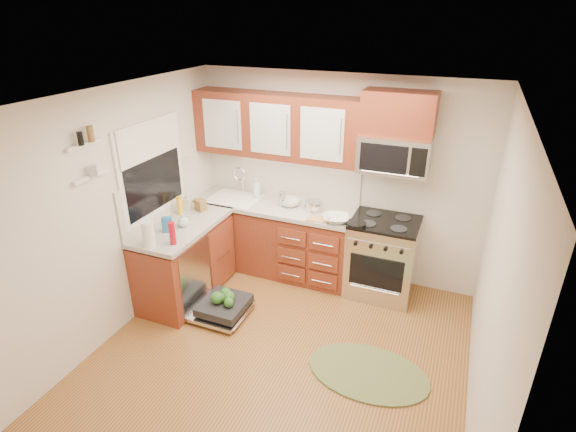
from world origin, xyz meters
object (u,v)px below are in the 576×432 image
at_px(dishwasher, 221,307).
at_px(stock_pot, 314,206).
at_px(upper_cabinets, 276,126).
at_px(microwave, 394,154).
at_px(cup, 315,209).
at_px(bowl_a, 336,219).
at_px(range, 382,257).
at_px(skillet, 356,224).
at_px(bowl_b, 290,202).
at_px(paper_towel_roll, 148,234).
at_px(rug, 368,373).
at_px(sink, 235,207).
at_px(cutting_board, 318,219).

height_order(dishwasher, stock_pot, stock_pot).
relative_size(upper_cabinets, microwave, 2.70).
relative_size(stock_pot, cup, 1.88).
bearing_deg(bowl_a, range, 18.76).
bearing_deg(upper_cabinets, stock_pot, -13.86).
bearing_deg(cup, dishwasher, -123.00).
bearing_deg(skillet, bowl_b, 161.64).
bearing_deg(stock_pot, bowl_a, -29.59).
height_order(upper_cabinets, paper_towel_roll, upper_cabinets).
bearing_deg(stock_pot, upper_cabinets, 166.14).
height_order(paper_towel_roll, bowl_a, paper_towel_roll).
bearing_deg(rug, sink, 146.96).
relative_size(sink, bowl_b, 2.43).
bearing_deg(range, stock_pot, 179.15).
xyz_separation_m(rug, cutting_board, (-0.92, 1.18, 0.92)).
bearing_deg(rug, upper_cabinets, 136.12).
bearing_deg(bowl_a, sink, 173.08).
relative_size(upper_cabinets, skillet, 9.35).
bearing_deg(bowl_a, upper_cabinets, 159.62).
height_order(dishwasher, cutting_board, cutting_board).
xyz_separation_m(stock_pot, cutting_board, (0.13, -0.22, -0.05)).
distance_m(rug, cup, 1.95).
relative_size(microwave, dishwasher, 1.09).
height_order(skillet, cup, cup).
xyz_separation_m(skillet, bowl_a, (-0.25, 0.07, -0.01)).
bearing_deg(bowl_b, upper_cabinets, 156.62).
xyz_separation_m(skillet, cutting_board, (-0.45, 0.04, -0.04)).
bearing_deg(upper_cabinets, paper_towel_roll, -114.48).
bearing_deg(cup, stock_pot, 124.93).
xyz_separation_m(stock_pot, bowl_a, (0.34, -0.19, -0.03)).
relative_size(skillet, paper_towel_roll, 0.80).
height_order(sink, bowl_b, bowl_b).
bearing_deg(sink, dishwasher, -70.80).
distance_m(range, bowl_a, 0.74).
xyz_separation_m(range, bowl_a, (-0.53, -0.18, 0.49)).
xyz_separation_m(skillet, bowl_b, (-0.91, 0.30, -0.01)).
height_order(microwave, stock_pot, microwave).
height_order(microwave, paper_towel_roll, microwave).
xyz_separation_m(microwave, bowl_a, (-0.53, -0.30, -0.74)).
relative_size(bowl_a, cup, 2.58).
bearing_deg(dishwasher, microwave, 39.07).
height_order(stock_pot, paper_towel_roll, paper_towel_roll).
height_order(range, bowl_b, bowl_b).
bearing_deg(microwave, bowl_a, -150.49).
relative_size(microwave, rug, 0.66).
bearing_deg(rug, dishwasher, 171.49).
bearing_deg(paper_towel_roll, cup, 47.34).
xyz_separation_m(rug, stock_pot, (-1.06, 1.40, 0.98)).
bearing_deg(stock_pot, cup, -55.07).
height_order(range, cutting_board, range).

